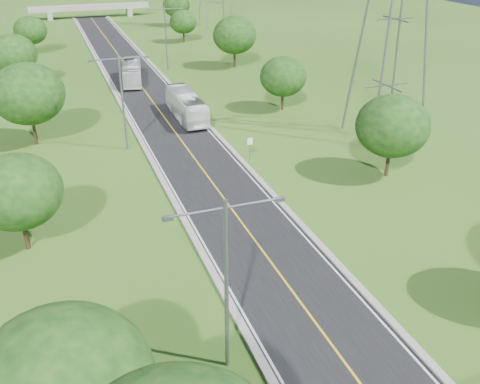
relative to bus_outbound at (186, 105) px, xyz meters
The scene contains 21 objects.
ground 7.87m from the bus_outbound, 109.24° to the left, with size 260.00×260.00×0.00m, color #305618.
road 13.60m from the bus_outbound, 100.82° to the left, with size 8.00×150.00×0.06m, color black.
curb_left 14.98m from the bus_outbound, 117.09° to the left, with size 0.50×150.00×0.22m, color gray.
curb_right 13.46m from the bus_outbound, 82.63° to the left, with size 0.50×150.00×0.22m, color gray.
speed_limit_sign 14.99m from the bus_outbound, 79.76° to the right, with size 0.55×0.09×2.40m.
overpass 87.30m from the bus_outbound, 91.66° to the left, with size 30.00×3.00×3.20m.
streetlight_near_left 41.84m from the bus_outbound, 101.83° to the right, with size 5.90×0.25×10.00m.
streetlight_mid_left 12.29m from the bus_outbound, 137.79° to the right, with size 5.90×0.25×10.00m.
streetlight_far_right 25.85m from the bus_outbound, 82.19° to the left, with size 5.90×0.25×10.00m.
power_tower_near 26.33m from the bus_outbound, 33.20° to the right, with size 9.00×6.40×28.00m.
tree_lb 31.06m from the bus_outbound, 126.84° to the right, with size 6.30×6.30×7.33m.
tree_lc 18.17m from the bus_outbound, behind, with size 7.56×7.56×8.79m.
tree_ld 29.06m from the bus_outbound, 132.58° to the left, with size 6.72×6.72×7.82m.
tree_le 48.43m from the bus_outbound, 110.62° to the left, with size 5.88×5.88×6.84m.
tree_rb 26.63m from the bus_outbound, 59.37° to the right, with size 6.72×6.72×7.82m.
tree_rc 12.77m from the bus_outbound, ahead, with size 5.88×5.88×6.84m.
tree_rd 27.63m from the bus_outbound, 58.12° to the left, with size 7.14×7.14×8.30m.
tree_re 48.81m from the bus_outbound, 75.79° to the left, with size 5.46×5.46×6.35m.
tree_rf 69.08m from the bus_outbound, 77.05° to the left, with size 6.30×6.30×7.33m.
bus_outbound is the anchor object (origin of this frame).
bus_inbound 19.48m from the bus_outbound, 99.85° to the left, with size 2.56×10.95×3.05m, color silver.
Camera 1 is at (-12.74, -8.57, 21.17)m, focal length 40.00 mm.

